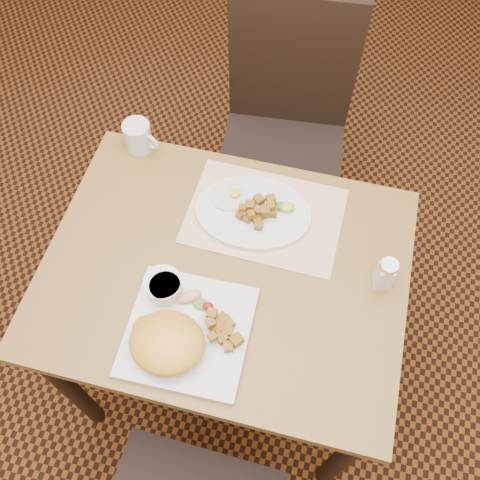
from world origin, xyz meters
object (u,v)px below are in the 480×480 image
object	(u,v)px
chair_far	(285,127)
coffee_mug	(139,136)
table	(226,287)
plate_square	(188,332)
salt_shaker	(385,274)
plate_oval	(253,212)

from	to	relation	value
chair_far	coffee_mug	world-z (taller)	chair_far
table	plate_square	bearing A→B (deg)	-101.52
chair_far	table	bearing A→B (deg)	82.81
table	salt_shaker	distance (m)	0.42
plate_oval	salt_shaker	size ratio (longest dim) A/B	3.05
plate_square	salt_shaker	xyz separation A→B (m)	(0.42, 0.24, 0.04)
plate_oval	salt_shaker	xyz separation A→B (m)	(0.35, -0.12, 0.04)
chair_far	salt_shaker	bearing A→B (deg)	114.19
plate_square	chair_far	bearing A→B (deg)	85.85
table	coffee_mug	distance (m)	0.49
chair_far	plate_square	distance (m)	0.90
table	plate_oval	world-z (taller)	plate_oval
chair_far	salt_shaker	distance (m)	0.77
plate_square	plate_oval	size ratio (longest dim) A/B	0.92
plate_square	coffee_mug	size ratio (longest dim) A/B	2.62
plate_square	salt_shaker	distance (m)	0.48
table	plate_square	distance (m)	0.22
plate_square	coffee_mug	distance (m)	0.58
plate_square	salt_shaker	bearing A→B (deg)	29.59
plate_square	salt_shaker	world-z (taller)	salt_shaker
coffee_mug	plate_oval	bearing A→B (deg)	-22.01
table	plate_square	size ratio (longest dim) A/B	3.21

